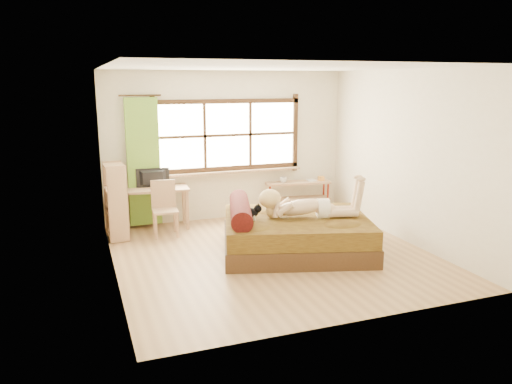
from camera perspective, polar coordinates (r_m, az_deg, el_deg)
name	(u,v)px	position (r m, az deg, el deg)	size (l,w,h in m)	color
floor	(273,255)	(7.44, 1.95, -7.19)	(4.50, 4.50, 0.00)	#9E754C
ceiling	(274,67)	(7.01, 2.12, 14.07)	(4.50, 4.50, 0.00)	white
wall_back	(228,146)	(9.20, -3.26, 5.28)	(4.50, 4.50, 0.00)	silver
wall_front	(358,199)	(5.13, 11.53, -0.84)	(4.50, 4.50, 0.00)	silver
wall_left	(110,175)	(6.60, -16.38, 1.88)	(4.50, 4.50, 0.00)	silver
wall_right	(406,157)	(8.21, 16.78, 3.87)	(4.50, 4.50, 0.00)	silver
window	(228,137)	(9.15, -3.22, 6.24)	(2.80, 0.16, 1.46)	#FFEDBF
curtain	(143,162)	(8.79, -12.74, 3.33)	(0.55, 0.10, 2.20)	#609629
bed	(293,233)	(7.52, 4.21, -4.68)	(2.54, 2.25, 0.81)	black
woman	(308,196)	(7.40, 5.91, -0.45)	(1.50, 0.43, 0.64)	#D0AB86
kitten	(249,211)	(7.25, -0.85, -2.22)	(0.32, 0.13, 0.26)	black
desk	(154,193)	(8.73, -11.56, -0.17)	(1.19, 0.61, 0.72)	#A07D56
monitor	(153,178)	(8.73, -11.69, 1.56)	(0.57, 0.07, 0.33)	black
chair	(164,205)	(8.42, -10.43, -1.45)	(0.43, 0.43, 0.91)	#A07D56
pipe_shelf	(298,190)	(9.67, 4.85, 0.24)	(1.29, 0.50, 0.71)	#A07D56
cup	(283,180)	(9.50, 3.15, 1.40)	(0.13, 0.13, 0.11)	gray
book	(307,180)	(9.71, 5.86, 1.33)	(0.16, 0.22, 0.02)	gray
bookshelf	(116,201)	(8.34, -15.71, -1.00)	(0.33, 0.55, 1.23)	#A07D56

